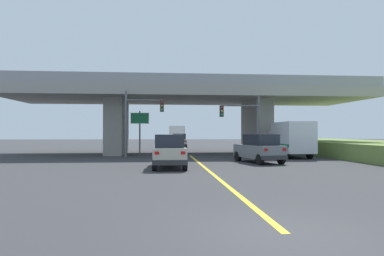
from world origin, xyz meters
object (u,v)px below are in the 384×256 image
semi_truck_distant (177,136)px  traffic_signal_nearside (245,119)px  suv_lead (169,151)px  box_truck (289,139)px  traffic_signal_farside (139,116)px  suv_crossing (259,148)px  highway_sign (140,123)px  sedan_oncoming (179,141)px

semi_truck_distant → traffic_signal_nearside: bearing=-79.1°
suv_lead → box_truck: 13.49m
box_truck → semi_truck_distant: size_ratio=1.00×
traffic_signal_farside → suv_crossing: bearing=-30.0°
highway_sign → sedan_oncoming: bearing=72.8°
suv_crossing → traffic_signal_farside: bearing=136.6°
suv_crossing → semi_truck_distant: (-4.63, 29.71, 0.64)m
suv_crossing → traffic_signal_nearside: 5.29m
semi_truck_distant → highway_sign: bearing=-101.7°
suv_lead → semi_truck_distant: semi_truck_distant is taller
semi_truck_distant → sedan_oncoming: bearing=-89.6°
suv_lead → traffic_signal_farside: 8.79m
sedan_oncoming → suv_crossing: bearing=-78.7°
sedan_oncoming → semi_truck_distant: (-0.05, 6.87, 0.64)m
suv_lead → traffic_signal_nearside: bearing=49.8°
suv_lead → traffic_signal_nearside: size_ratio=0.86×
suv_crossing → sedan_oncoming: same height
suv_lead → box_truck: bearing=37.9°
traffic_signal_nearside → traffic_signal_farside: bearing=178.1°
traffic_signal_nearside → highway_sign: traffic_signal_nearside is taller
box_truck → semi_truck_distant: 25.98m
suv_lead → box_truck: (10.63, 8.28, 0.59)m
suv_lead → traffic_signal_farside: (-2.37, 8.07, 2.53)m
semi_truck_distant → suv_crossing: bearing=-81.2°
traffic_signal_nearside → highway_sign: (-9.12, 3.95, -0.20)m
suv_crossing → traffic_signal_farside: 10.46m
suv_lead → suv_crossing: size_ratio=0.95×
traffic_signal_farside → semi_truck_distant: traffic_signal_farside is taller
traffic_signal_nearside → traffic_signal_farside: 8.96m
suv_crossing → highway_sign: 12.67m
suv_lead → highway_sign: size_ratio=1.07×
box_truck → traffic_signal_nearside: size_ratio=1.26×
suv_crossing → traffic_signal_nearside: (0.16, 4.77, 2.28)m
highway_sign → semi_truck_distant: size_ratio=0.63×
traffic_signal_nearside → semi_truck_distant: 25.45m
box_truck → traffic_signal_nearside: traffic_signal_nearside is taller
suv_lead → traffic_signal_farside: bearing=106.4°
traffic_signal_nearside → box_truck: bearing=7.1°
sedan_oncoming → highway_sign: (-4.38, -14.12, 2.07)m
suv_crossing → box_truck: size_ratio=0.72×
highway_sign → traffic_signal_farside: bearing=-87.4°
suv_lead → sedan_oncoming: 25.91m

